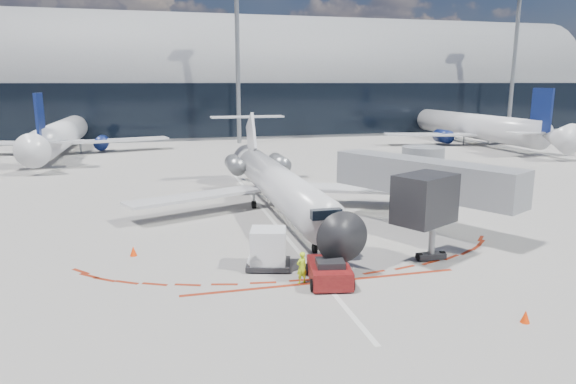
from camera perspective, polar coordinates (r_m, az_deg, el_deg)
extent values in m
plane|color=gray|center=(36.20, -1.63, -3.33)|extent=(260.00, 260.00, 0.00)
cube|color=silver|center=(38.08, -2.28, -2.54)|extent=(0.25, 40.00, 0.01)
cube|color=maroon|center=(25.66, 4.03, -9.95)|extent=(14.00, 0.25, 0.01)
cube|color=gray|center=(99.47, -9.89, 9.25)|extent=(150.00, 24.00, 10.00)
cylinder|color=gray|center=(99.36, -10.00, 12.13)|extent=(150.00, 24.00, 24.00)
cube|color=black|center=(87.47, -9.28, 8.91)|extent=(150.00, 0.20, 9.00)
cube|color=gray|center=(34.40, 14.82, 1.60)|extent=(8.22, 12.61, 2.30)
cube|color=black|center=(28.03, 14.96, -0.73)|extent=(3.86, 3.44, 2.60)
cylinder|color=gray|center=(29.35, 15.71, -5.05)|extent=(0.36, 0.36, 2.40)
cube|color=black|center=(29.65, 15.60, -6.86)|extent=(1.60, 0.60, 0.30)
cylinder|color=gray|center=(41.01, 14.64, 1.55)|extent=(3.20, 3.20, 4.80)
cylinder|color=black|center=(41.44, 14.48, -1.37)|extent=(4.00, 4.00, 0.50)
cylinder|color=gray|center=(83.07, -5.61, 14.02)|extent=(0.70, 0.70, 25.00)
cylinder|color=gray|center=(103.21, 23.79, 12.70)|extent=(0.70, 0.70, 25.00)
cylinder|color=silver|center=(37.52, -0.99, 0.81)|extent=(2.62, 21.38, 2.62)
cone|color=black|center=(26.26, 5.02, -4.19)|extent=(2.62, 2.72, 2.62)
cone|color=silver|center=(49.54, -4.27, 3.54)|extent=(2.62, 3.50, 2.62)
cube|color=black|center=(27.54, 3.98, -2.24)|extent=(1.65, 1.36, 0.53)
cube|color=silver|center=(38.26, -10.31, -0.50)|extent=(10.41, 6.17, 0.30)
cube|color=silver|center=(40.80, 6.81, 0.39)|extent=(10.41, 6.17, 0.30)
cube|color=silver|center=(48.30, -4.11, 6.11)|extent=(0.24, 4.56, 4.64)
cube|color=silver|center=(50.15, -4.55, 8.33)|extent=(7.00, 1.55, 0.16)
cylinder|color=slate|center=(45.40, -5.90, 3.04)|extent=(1.46, 3.30, 1.46)
cylinder|color=slate|center=(46.13, -0.99, 3.24)|extent=(1.46, 3.30, 1.46)
cylinder|color=black|center=(29.68, 2.98, -6.29)|extent=(0.21, 0.54, 0.54)
cylinder|color=black|center=(39.98, -3.81, -1.40)|extent=(0.29, 0.62, 0.62)
cylinder|color=black|center=(40.59, 0.25, -1.17)|extent=(0.29, 0.62, 0.62)
cylinder|color=gray|center=(29.59, 2.98, -5.81)|extent=(0.17, 0.17, 1.07)
cube|color=#560C0F|center=(25.46, 4.59, -8.89)|extent=(2.40, 3.32, 0.86)
cube|color=black|center=(25.00, 4.71, -7.90)|extent=(1.51, 1.35, 0.33)
cylinder|color=gray|center=(27.46, 3.93, -7.71)|extent=(0.52, 2.45, 0.10)
cylinder|color=black|center=(24.46, 2.83, -10.31)|extent=(0.37, 0.65, 0.61)
cylinder|color=black|center=(24.73, 7.05, -10.14)|extent=(0.37, 0.65, 0.61)
cylinder|color=black|center=(26.39, 2.28, -8.59)|extent=(0.37, 0.65, 0.61)
cylinder|color=black|center=(26.65, 6.18, -8.45)|extent=(0.37, 0.65, 0.61)
imported|color=#CAF419|center=(25.20, 1.53, -8.40)|extent=(0.69, 0.57, 1.61)
cube|color=black|center=(27.41, -2.18, -8.01)|extent=(2.70, 2.46, 0.25)
cube|color=white|center=(27.08, -2.20, -5.98)|extent=(2.20, 2.12, 1.81)
cylinder|color=black|center=(26.83, -4.23, -8.70)|extent=(0.17, 0.25, 0.23)
cylinder|color=black|center=(26.72, -0.31, -8.76)|extent=(0.17, 0.25, 0.23)
cylinder|color=black|center=(28.20, -3.94, -7.64)|extent=(0.17, 0.25, 0.23)
cylinder|color=black|center=(28.10, -0.23, -7.69)|extent=(0.17, 0.25, 0.23)
cone|color=#FA3805|center=(30.47, -16.81, -6.30)|extent=(0.40, 0.40, 0.56)
cone|color=#FA3805|center=(23.61, 24.88, -12.44)|extent=(0.38, 0.38, 0.53)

